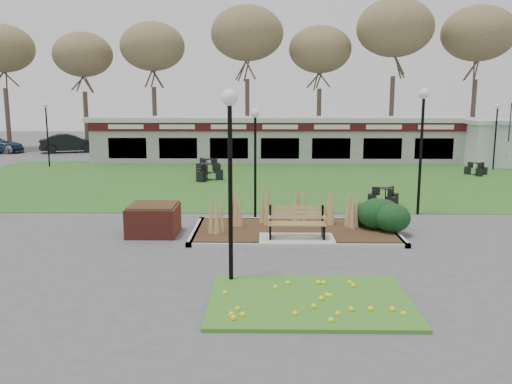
{
  "coord_description": "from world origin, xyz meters",
  "views": [
    {
      "loc": [
        -0.94,
        -15.34,
        4.26
      ],
      "look_at": [
        -1.23,
        2.0,
        1.17
      ],
      "focal_mm": 38.0,
      "sensor_mm": 36.0,
      "label": 1
    }
  ],
  "objects_px": {
    "bistro_set_d": "(477,171)",
    "patio_umbrella": "(509,140)",
    "lamp_post_far_left": "(46,120)",
    "bistro_set_b": "(207,168)",
    "lamp_post_near_right": "(422,123)",
    "service_hut": "(501,142)",
    "park_bench": "(297,222)",
    "food_pavilion": "(279,139)",
    "lamp_post_far_right": "(497,122)",
    "car_black": "(70,143)",
    "bistro_set_c": "(385,200)",
    "bistro_set_a": "(207,174)",
    "lamp_post_mid_right": "(255,139)",
    "brick_planter": "(154,219)",
    "lamp_post_near_left": "(230,144)"
  },
  "relations": [
    {
      "from": "bistro_set_c",
      "to": "lamp_post_far_left",
      "type": "bearing_deg",
      "value": 147.13
    },
    {
      "from": "lamp_post_far_left",
      "to": "bistro_set_b",
      "type": "height_order",
      "value": "lamp_post_far_left"
    },
    {
      "from": "park_bench",
      "to": "car_black",
      "type": "relative_size",
      "value": 0.39
    },
    {
      "from": "service_hut",
      "to": "bistro_set_b",
      "type": "bearing_deg",
      "value": -168.57
    },
    {
      "from": "park_bench",
      "to": "food_pavilion",
      "type": "relative_size",
      "value": 0.07
    },
    {
      "from": "lamp_post_near_left",
      "to": "lamp_post_near_right",
      "type": "distance_m",
      "value": 9.74
    },
    {
      "from": "service_hut",
      "to": "lamp_post_mid_right",
      "type": "distance_m",
      "value": 20.96
    },
    {
      "from": "brick_planter",
      "to": "car_black",
      "type": "distance_m",
      "value": 26.97
    },
    {
      "from": "lamp_post_near_right",
      "to": "bistro_set_a",
      "type": "relative_size",
      "value": 2.88
    },
    {
      "from": "park_bench",
      "to": "lamp_post_near_right",
      "type": "bearing_deg",
      "value": 39.14
    },
    {
      "from": "park_bench",
      "to": "bistro_set_d",
      "type": "bearing_deg",
      "value": 52.35
    },
    {
      "from": "bistro_set_a",
      "to": "bistro_set_d",
      "type": "bearing_deg",
      "value": 7.95
    },
    {
      "from": "brick_planter",
      "to": "lamp_post_near_right",
      "type": "xyz_separation_m",
      "value": [
        9.03,
        3.02,
        2.81
      ]
    },
    {
      "from": "bistro_set_d",
      "to": "patio_umbrella",
      "type": "bearing_deg",
      "value": 36.28
    },
    {
      "from": "lamp_post_near_right",
      "to": "bistro_set_d",
      "type": "relative_size",
      "value": 3.67
    },
    {
      "from": "lamp_post_mid_right",
      "to": "park_bench",
      "type": "bearing_deg",
      "value": -66.62
    },
    {
      "from": "food_pavilion",
      "to": "lamp_post_far_left",
      "type": "bearing_deg",
      "value": -168.05
    },
    {
      "from": "bistro_set_d",
      "to": "patio_umbrella",
      "type": "relative_size",
      "value": 0.43
    },
    {
      "from": "bistro_set_b",
      "to": "service_hut",
      "type": "bearing_deg",
      "value": 11.43
    },
    {
      "from": "food_pavilion",
      "to": "patio_umbrella",
      "type": "height_order",
      "value": "food_pavilion"
    },
    {
      "from": "service_hut",
      "to": "car_black",
      "type": "relative_size",
      "value": 1.02
    },
    {
      "from": "bistro_set_a",
      "to": "lamp_post_far_right",
      "type": "bearing_deg",
      "value": 14.81
    },
    {
      "from": "lamp_post_mid_right",
      "to": "bistro_set_d",
      "type": "bearing_deg",
      "value": 42.19
    },
    {
      "from": "brick_planter",
      "to": "car_black",
      "type": "bearing_deg",
      "value": 114.88
    },
    {
      "from": "park_bench",
      "to": "bistro_set_b",
      "type": "bearing_deg",
      "value": 106.36
    },
    {
      "from": "bistro_set_d",
      "to": "patio_umbrella",
      "type": "xyz_separation_m",
      "value": [
        2.36,
        1.73,
        1.51
      ]
    },
    {
      "from": "bistro_set_c",
      "to": "car_black",
      "type": "xyz_separation_m",
      "value": [
        -19.52,
        19.95,
        0.46
      ]
    },
    {
      "from": "brick_planter",
      "to": "bistro_set_d",
      "type": "height_order",
      "value": "brick_planter"
    },
    {
      "from": "park_bench",
      "to": "food_pavilion",
      "type": "height_order",
      "value": "food_pavilion"
    },
    {
      "from": "lamp_post_far_left",
      "to": "bistro_set_b",
      "type": "distance_m",
      "value": 10.48
    },
    {
      "from": "bistro_set_d",
      "to": "food_pavilion",
      "type": "bearing_deg",
      "value": 150.16
    },
    {
      "from": "bistro_set_b",
      "to": "patio_umbrella",
      "type": "distance_m",
      "value": 17.17
    },
    {
      "from": "lamp_post_near_left",
      "to": "lamp_post_near_right",
      "type": "height_order",
      "value": "lamp_post_near_right"
    },
    {
      "from": "food_pavilion",
      "to": "car_black",
      "type": "relative_size",
      "value": 5.68
    },
    {
      "from": "lamp_post_near_left",
      "to": "bistro_set_b",
      "type": "xyz_separation_m",
      "value": [
        -2.44,
        17.81,
        -2.93
      ]
    },
    {
      "from": "service_hut",
      "to": "lamp_post_near_right",
      "type": "xyz_separation_m",
      "value": [
        -8.87,
        -13.98,
        1.84
      ]
    },
    {
      "from": "service_hut",
      "to": "patio_umbrella",
      "type": "height_order",
      "value": "service_hut"
    },
    {
      "from": "lamp_post_far_left",
      "to": "food_pavilion",
      "type": "bearing_deg",
      "value": 11.95
    },
    {
      "from": "bistro_set_a",
      "to": "service_hut",
      "type": "bearing_deg",
      "value": 19.33
    },
    {
      "from": "brick_planter",
      "to": "bistro_set_b",
      "type": "xyz_separation_m",
      "value": [
        0.24,
        13.43,
        -0.2
      ]
    },
    {
      "from": "car_black",
      "to": "lamp_post_far_left",
      "type": "bearing_deg",
      "value": 172.38
    },
    {
      "from": "service_hut",
      "to": "bistro_set_c",
      "type": "relative_size",
      "value": 3.44
    },
    {
      "from": "food_pavilion",
      "to": "car_black",
      "type": "height_order",
      "value": "food_pavilion"
    },
    {
      "from": "lamp_post_mid_right",
      "to": "lamp_post_far_left",
      "type": "xyz_separation_m",
      "value": [
        -12.72,
        13.8,
        0.01
      ]
    },
    {
      "from": "car_black",
      "to": "patio_umbrella",
      "type": "bearing_deg",
      "value": -128.19
    },
    {
      "from": "food_pavilion",
      "to": "bistro_set_c",
      "type": "xyz_separation_m",
      "value": [
        3.77,
        -14.45,
        -1.22
      ]
    },
    {
      "from": "service_hut",
      "to": "bistro_set_b",
      "type": "relative_size",
      "value": 3.08
    },
    {
      "from": "service_hut",
      "to": "lamp_post_mid_right",
      "type": "bearing_deg",
      "value": -134.95
    },
    {
      "from": "park_bench",
      "to": "bistro_set_b",
      "type": "height_order",
      "value": "park_bench"
    },
    {
      "from": "lamp_post_far_right",
      "to": "lamp_post_far_left",
      "type": "height_order",
      "value": "lamp_post_far_left"
    }
  ]
}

